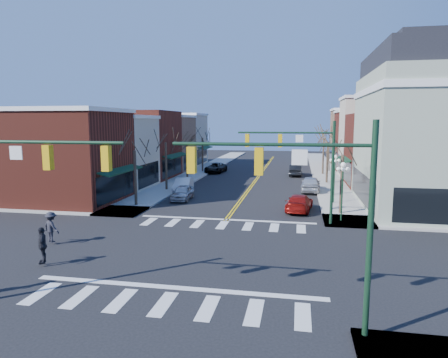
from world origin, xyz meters
The scene contains 34 objects.
ground centered at (0.00, 0.00, 0.00)m, with size 160.00×160.00×0.00m, color black.
sidewalk_left centered at (-8.75, 20.00, 0.07)m, with size 3.50×70.00×0.15m, color #9E9B93.
sidewalk_right centered at (8.75, 20.00, 0.07)m, with size 3.50×70.00×0.15m, color #9E9B93.
bldg_left_brick_a centered at (-15.50, 11.75, 4.00)m, with size 10.00×8.50×8.00m, color maroon.
bldg_left_stucco_a centered at (-15.50, 19.50, 3.75)m, with size 10.00×7.00×7.50m, color #BFB59D.
bldg_left_brick_b centered at (-15.50, 27.50, 4.25)m, with size 10.00×9.00×8.50m, color maroon.
bldg_left_tan centered at (-15.50, 35.75, 3.90)m, with size 10.00×7.50×7.80m, color #A27859.
bldg_left_stucco_b centered at (-15.50, 43.50, 4.10)m, with size 10.00×8.00×8.20m, color #BFB59D.
bldg_right_brick_a centered at (15.50, 25.75, 4.00)m, with size 10.00×8.50×8.00m, color maroon.
bldg_right_stucco centered at (15.50, 33.50, 5.00)m, with size 10.00×7.00×10.00m, color #BFB59D.
bldg_right_brick_b centered at (15.50, 41.00, 4.25)m, with size 10.00×8.00×8.50m, color maroon.
bldg_right_tan centered at (15.50, 49.00, 4.50)m, with size 10.00×8.00×9.00m, color #A27859.
victorian_corner centered at (16.50, 14.50, 6.66)m, with size 12.25×14.25×13.30m.
traffic_mast_near_left centered at (-5.55, -7.40, 4.71)m, with size 6.60×0.28×7.20m.
traffic_mast_near_right centered at (5.55, -7.40, 4.71)m, with size 6.60×0.28×7.20m.
traffic_mast_far_right centered at (5.55, 7.40, 4.71)m, with size 6.60×0.28×7.20m.
lamppost_corner centered at (8.20, 8.50, 2.96)m, with size 0.36×0.36×4.33m.
lamppost_midblock centered at (8.20, 15.00, 2.96)m, with size 0.36×0.36×4.33m.
tree_left_a centered at (-8.40, 11.00, 2.38)m, with size 0.24×0.24×4.76m, color #382B21.
tree_left_b centered at (-8.40, 19.00, 2.52)m, with size 0.24×0.24×5.04m, color #382B21.
tree_left_c centered at (-8.40, 27.00, 2.27)m, with size 0.24×0.24×4.55m, color #382B21.
tree_left_d centered at (-8.40, 35.00, 2.45)m, with size 0.24×0.24×4.90m, color #382B21.
tree_right_a centered at (8.40, 11.00, 2.31)m, with size 0.24×0.24×4.62m, color #382B21.
tree_right_b centered at (8.40, 19.00, 2.59)m, with size 0.24×0.24×5.18m, color #382B21.
tree_right_c centered at (8.40, 27.00, 2.42)m, with size 0.24×0.24×4.83m, color #382B21.
tree_right_d centered at (8.40, 35.00, 2.48)m, with size 0.24×0.24×4.97m, color #382B21.
car_left_near centered at (-5.33, 14.52, 0.67)m, with size 1.58×3.92×1.33m, color #B0B0B5.
car_left_mid centered at (-6.40, 18.39, 0.73)m, with size 1.54×4.42×1.46m, color silver.
car_left_far centered at (-6.40, 34.63, 0.69)m, with size 2.29×4.97×1.38m, color black.
car_right_near centered at (5.26, 11.73, 0.67)m, with size 1.87×4.61×1.34m, color maroon.
car_right_mid centered at (6.40, 21.03, 0.81)m, with size 1.92×4.76×1.62m, color silver.
car_right_far centered at (4.80, 33.32, 0.75)m, with size 1.58×4.54×1.49m, color black.
pedestrian_dark_a centered at (-7.30, -3.24, 1.07)m, with size 1.08×0.45×1.84m, color black.
pedestrian_dark_b centered at (-9.01, 0.04, 1.05)m, with size 1.16×0.67×1.80m, color black.
Camera 1 is at (5.08, -20.38, 7.12)m, focal length 32.00 mm.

